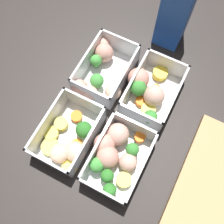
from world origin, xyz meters
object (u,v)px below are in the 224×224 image
Objects in this scene: container_near_right at (69,140)px; container_far_left at (148,91)px; container_far_right at (115,154)px; juice_carton at (176,12)px; container_near_left at (101,71)px.

container_far_left is (-0.19, 0.11, 0.00)m from container_near_right.
container_far_right is 0.35m from juice_carton.
container_far_left is (-0.00, 0.12, 0.00)m from container_near_left.
juice_carton is (-0.35, -0.02, 0.07)m from container_far_right.
juice_carton is at bearing -173.31° from container_far_left.
container_near_left is 0.95× the size of juice_carton.
container_near_left is at bearing -29.43° from juice_carton.
container_near_left and container_far_right have the same top height.
container_far_left and container_far_right have the same top height.
juice_carton reaches higher than container_far_left.
juice_carton reaches higher than container_near_left.
container_far_left is at bearing 150.33° from container_near_right.
container_far_left is at bearing 6.69° from juice_carton.
container_far_right is (0.17, 0.12, 0.00)m from container_near_left.
container_far_right is 0.81× the size of juice_carton.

